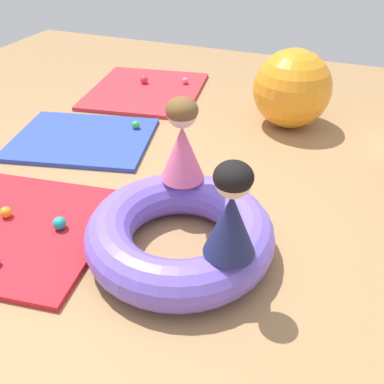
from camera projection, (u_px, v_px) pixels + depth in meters
The scene contains 13 objects.
ground_plane at pixel (177, 234), 2.86m from camera, with size 8.00×8.00×0.00m, color #9E7549.
gym_mat_near_right at pixel (83, 139), 3.92m from camera, with size 1.20×0.95×0.04m, color #2D47B7.
gym_mat_far_right at pixel (146, 91), 4.88m from camera, with size 1.18×1.29×0.04m, color red.
gym_mat_front at pixel (17, 229), 2.87m from camera, with size 1.17×1.12×0.04m, color red.
inflatable_cushion at pixel (180, 234), 2.64m from camera, with size 1.14×1.14×0.28m, color #7056D1.
child_in_navy at pixel (231, 211), 2.16m from camera, with size 0.36×0.36×0.54m.
child_in_pink at pixel (182, 141), 2.75m from camera, with size 0.40×0.40×0.56m.
play_ball_pink at pixel (185, 81), 4.98m from camera, with size 0.07×0.07×0.07m, color pink.
play_ball_green at pixel (136, 125), 4.04m from camera, with size 0.07×0.07×0.07m, color green.
play_ball_red at pixel (144, 80), 4.99m from camera, with size 0.09×0.09×0.09m, color red.
play_ball_teal at pixel (60, 223), 2.82m from camera, with size 0.09×0.09×0.09m, color teal.
play_ball_orange at pixel (6, 212), 2.93m from camera, with size 0.08×0.08×0.08m, color orange.
exercise_ball_large at pixel (292, 89), 4.01m from camera, with size 0.72×0.72×0.72m, color orange.
Camera 1 is at (0.90, -2.02, 1.84)m, focal length 41.01 mm.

